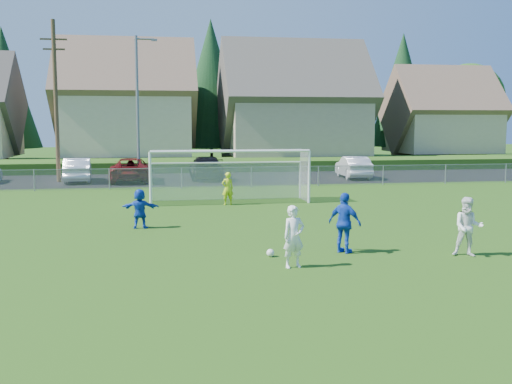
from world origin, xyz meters
The scene contains 19 objects.
ground centered at (0.00, 0.00, 0.00)m, with size 160.00×160.00×0.00m, color #193D0C.
asphalt_lot centered at (0.00, 27.50, 0.01)m, with size 60.00×60.00×0.00m, color black.
grass_embankment centered at (0.00, 35.00, 0.40)m, with size 70.00×6.00×0.80m, color #1E420F.
soccer_ball centered at (-0.20, 4.26, 0.11)m, with size 0.22×0.22×0.22m, color white.
player_white_a centered at (0.17, 2.94, 0.82)m, with size 0.60×0.39×1.64m, color white.
player_white_b centered at (5.31, 3.42, 0.84)m, with size 0.82×0.64×1.69m, color white.
player_blue_a centered at (2.02, 4.41, 0.88)m, with size 1.03×0.43×1.76m, color #133EB9.
player_blue_b centered at (-3.96, 9.47, 0.71)m, with size 1.32×0.42×1.42m, color #133EB9.
goalkeeper centered at (-0.18, 14.95, 0.75)m, with size 0.55×0.36×1.50m, color #C0DB19.
car_b centered at (-8.32, 26.86, 0.75)m, with size 1.59×4.56×1.50m, color white.
car_c centered at (-5.00, 26.55, 0.75)m, with size 2.48×5.38×1.50m, color #5E0A0C.
car_d centered at (-0.18, 27.32, 0.76)m, with size 2.12×5.22×1.52m, color black.
car_f centered at (9.63, 26.45, 0.73)m, with size 1.55×4.46×1.47m, color silver.
soccer_goal centered at (0.00, 16.05, 1.63)m, with size 7.42×1.90×2.50m.
chainlink_fence centered at (0.00, 22.00, 0.63)m, with size 52.06×0.06×1.20m.
streetlight centered at (-4.45, 26.00, 4.84)m, with size 1.38×0.18×9.00m.
utility_pole centered at (-9.50, 27.00, 5.15)m, with size 1.60×0.26×10.00m.
houses_row centered at (1.97, 42.46, 7.33)m, with size 53.90×11.45×13.27m.
tree_row centered at (1.04, 48.74, 6.91)m, with size 65.98×12.36×13.80m.
Camera 1 is at (-3.26, -12.02, 3.81)m, focal length 42.00 mm.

